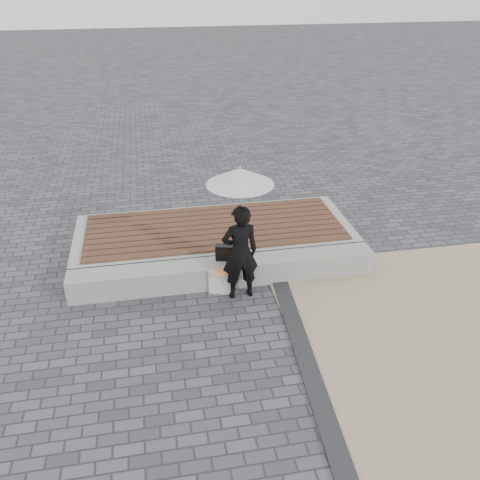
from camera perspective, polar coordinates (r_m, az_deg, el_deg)
name	(u,v)px	position (r m, az deg, el deg)	size (l,w,h in m)	color
ground	(244,344)	(7.21, 0.42, -11.61)	(80.00, 80.00, 0.00)	#515055
terrazzo_zone	(474,339)	(7.99, 24.72, -10.05)	(5.00, 5.00, 0.02)	tan
edging_band	(306,361)	(6.99, 7.44, -13.27)	(0.25, 5.20, 0.04)	#29282A
seating_ledge	(225,272)	(8.37, -1.68, -3.57)	(5.00, 0.45, 0.40)	#9A9A95
timber_platform	(215,238)	(9.39, -2.84, 0.27)	(5.00, 2.00, 0.40)	#B0B0AA
timber_decking	(214,227)	(9.29, -2.88, 1.46)	(4.60, 1.80, 0.04)	brown
woman	(240,253)	(7.74, 0.00, -1.42)	(0.57, 0.37, 1.56)	black
parasol	(240,176)	(7.20, 0.00, 7.13)	(0.97, 0.97, 1.24)	silver
handbag	(227,253)	(8.24, -1.44, -1.41)	(0.37, 0.13, 0.26)	black
canvas_tote	(221,281)	(8.14, -2.11, -4.62)	(0.38, 0.16, 0.40)	silver
magazine	(221,272)	(7.98, -2.08, -3.59)	(0.29, 0.22, 0.01)	#FA334E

